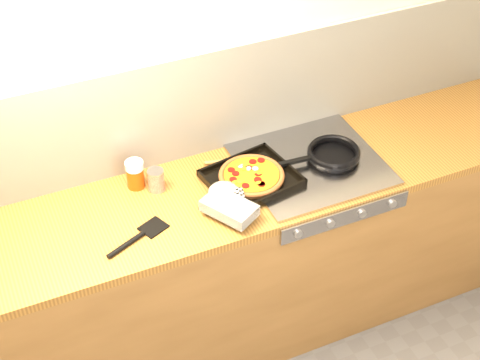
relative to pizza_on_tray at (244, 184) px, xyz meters
name	(u,v)px	position (x,y,z in m)	size (l,w,h in m)	color
room_shell	(189,108)	(-0.11, 0.33, 0.21)	(3.20, 3.20, 3.20)	white
counter_run	(218,267)	(-0.11, 0.04, -0.49)	(3.20, 0.62, 0.90)	olive
stovetop	(311,165)	(0.34, 0.04, -0.04)	(0.60, 0.56, 0.02)	#99999E
pizza_on_tray	(244,184)	(0.00, 0.00, 0.00)	(0.48, 0.47, 0.06)	black
frying_pan	(333,154)	(0.44, 0.03, 0.00)	(0.40, 0.25, 0.04)	black
tomato_can	(156,180)	(-0.33, 0.16, 0.01)	(0.09, 0.09, 0.10)	#B11F0E
juice_glass	(135,174)	(-0.40, 0.22, 0.03)	(0.09, 0.09, 0.13)	#C9420B
wooden_spoon	(244,159)	(0.09, 0.19, -0.03)	(0.30, 0.10, 0.02)	#9F7743
black_spatula	(138,237)	(-0.50, -0.09, -0.03)	(0.28, 0.16, 0.02)	black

